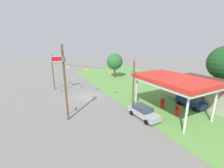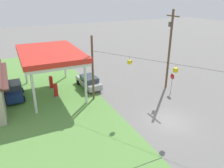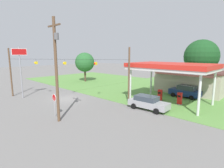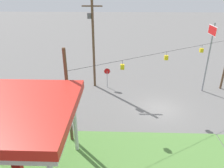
{
  "view_description": "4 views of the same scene",
  "coord_description": "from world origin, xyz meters",
  "px_view_note": "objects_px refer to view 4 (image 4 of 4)",
  "views": [
    {
      "loc": [
        26.48,
        -8.56,
        10.46
      ],
      "look_at": [
        2.55,
        4.06,
        2.72
      ],
      "focal_mm": 24.0,
      "sensor_mm": 36.0,
      "label": 1
    },
    {
      "loc": [
        -14.38,
        13.3,
        11.77
      ],
      "look_at": [
        5.97,
        3.51,
        2.45
      ],
      "focal_mm": 35.0,
      "sensor_mm": 36.0,
      "label": 2
    },
    {
      "loc": [
        22.81,
        -13.57,
        6.71
      ],
      "look_at": [
        6.13,
        3.59,
        2.61
      ],
      "focal_mm": 28.0,
      "sensor_mm": 36.0,
      "label": 3
    },
    {
      "loc": [
        4.28,
        19.07,
        11.58
      ],
      "look_at": [
        4.89,
        0.95,
        3.14
      ],
      "focal_mm": 35.0,
      "sensor_mm": 36.0,
      "label": 4
    }
  ],
  "objects_px": {
    "car_at_pumps_front": "(30,124)",
    "stop_sign_roadside": "(107,73)",
    "utility_pole_main": "(93,40)",
    "stop_sign_overhead": "(210,45)"
  },
  "relations": [
    {
      "from": "car_at_pumps_front",
      "to": "stop_sign_roadside",
      "type": "bearing_deg",
      "value": -126.14
    },
    {
      "from": "car_at_pumps_front",
      "to": "stop_sign_overhead",
      "type": "distance_m",
      "value": 19.67
    },
    {
      "from": "stop_sign_roadside",
      "to": "utility_pole_main",
      "type": "xyz_separation_m",
      "value": [
        1.59,
        -0.41,
        3.84
      ]
    },
    {
      "from": "stop_sign_overhead",
      "to": "utility_pole_main",
      "type": "relative_size",
      "value": 0.77
    },
    {
      "from": "stop_sign_roadside",
      "to": "utility_pole_main",
      "type": "bearing_deg",
      "value": 165.71
    },
    {
      "from": "utility_pole_main",
      "to": "car_at_pumps_front",
      "type": "bearing_deg",
      "value": 65.72
    },
    {
      "from": "stop_sign_overhead",
      "to": "utility_pole_main",
      "type": "xyz_separation_m",
      "value": [
        12.77,
        -0.97,
        0.18
      ]
    },
    {
      "from": "car_at_pumps_front",
      "to": "utility_pole_main",
      "type": "relative_size",
      "value": 0.5
    },
    {
      "from": "stop_sign_roadside",
      "to": "stop_sign_overhead",
      "type": "distance_m",
      "value": 11.77
    },
    {
      "from": "stop_sign_roadside",
      "to": "utility_pole_main",
      "type": "relative_size",
      "value": 0.25
    }
  ]
}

